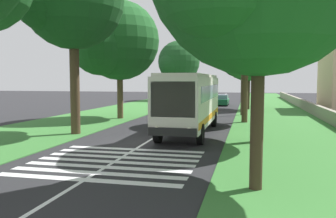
% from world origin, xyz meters
% --- Properties ---
extents(ground, '(160.00, 160.00, 0.00)m').
position_xyz_m(ground, '(0.00, 0.00, 0.00)').
color(ground, '#262628').
extents(grass_verge_left, '(120.00, 8.00, 0.04)m').
position_xyz_m(grass_verge_left, '(15.00, 8.20, 0.02)').
color(grass_verge_left, '#387533').
rests_on(grass_verge_left, ground).
extents(grass_verge_right, '(120.00, 8.00, 0.04)m').
position_xyz_m(grass_verge_right, '(15.00, -8.20, 0.02)').
color(grass_verge_right, '#387533').
rests_on(grass_verge_right, ground).
extents(centre_line, '(110.00, 0.16, 0.01)m').
position_xyz_m(centre_line, '(15.00, 0.00, 0.00)').
color(centre_line, silver).
rests_on(centre_line, ground).
extents(coach_bus, '(11.16, 2.62, 3.73)m').
position_xyz_m(coach_bus, '(4.10, -1.80, 2.15)').
color(coach_bus, silver).
rests_on(coach_bus, ground).
extents(zebra_crossing, '(5.85, 6.80, 0.01)m').
position_xyz_m(zebra_crossing, '(-4.56, 0.00, 0.00)').
color(zebra_crossing, silver).
rests_on(zebra_crossing, ground).
extents(trailing_car_0, '(4.30, 1.78, 1.43)m').
position_xyz_m(trailing_car_0, '(23.36, 1.55, 0.67)').
color(trailing_car_0, '#B21E1E').
rests_on(trailing_car_0, ground).
extents(trailing_car_1, '(4.30, 1.78, 1.43)m').
position_xyz_m(trailing_car_1, '(29.56, -1.86, 0.67)').
color(trailing_car_1, '#145933').
rests_on(trailing_car_1, ground).
extents(trailing_minibus_0, '(6.00, 2.14, 2.53)m').
position_xyz_m(trailing_minibus_0, '(39.79, 1.90, 1.55)').
color(trailing_minibus_0, silver).
rests_on(trailing_minibus_0, ground).
extents(roadside_tree_left_0, '(7.06, 6.26, 11.47)m').
position_xyz_m(roadside_tree_left_0, '(2.07, 5.25, 8.21)').
color(roadside_tree_left_0, '#4C3826').
rests_on(roadside_tree_left_0, grass_verge_left).
extents(roadside_tree_left_1, '(8.29, 6.97, 10.18)m').
position_xyz_m(roadside_tree_left_1, '(10.88, 5.84, 6.59)').
color(roadside_tree_left_1, brown).
rests_on(roadside_tree_left_1, grass_verge_left).
extents(roadside_tree_left_2, '(8.15, 6.96, 9.90)m').
position_xyz_m(roadside_tree_left_2, '(40.49, 6.21, 6.28)').
color(roadside_tree_left_2, brown).
rests_on(roadside_tree_left_2, grass_verge_left).
extents(roadside_tree_right_0, '(7.55, 6.27, 9.42)m').
position_xyz_m(roadside_tree_right_0, '(23.32, -5.04, 6.18)').
color(roadside_tree_right_0, '#3D2D1E').
rests_on(roadside_tree_right_0, grass_verge_right).
extents(roadside_tree_right_1, '(7.05, 6.07, 10.22)m').
position_xyz_m(roadside_tree_right_1, '(10.54, -4.94, 7.07)').
color(roadside_tree_right_1, '#4C3826').
rests_on(roadside_tree_right_1, grass_verge_right).
extents(roadside_tree_right_2, '(8.52, 6.75, 11.15)m').
position_xyz_m(roadside_tree_right_2, '(1.60, -5.71, 7.61)').
color(roadside_tree_right_2, '#4C3826').
rests_on(roadside_tree_right_2, grass_verge_right).
extents(utility_pole, '(0.24, 1.40, 8.88)m').
position_xyz_m(utility_pole, '(16.35, -4.75, 4.62)').
color(utility_pole, '#473828').
rests_on(utility_pole, grass_verge_right).
extents(roadside_wall, '(70.00, 0.40, 1.03)m').
position_xyz_m(roadside_wall, '(20.00, -11.60, 0.56)').
color(roadside_wall, gray).
rests_on(roadside_wall, grass_verge_right).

